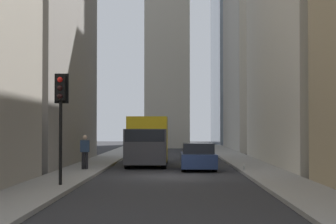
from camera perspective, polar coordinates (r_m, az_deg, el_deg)
ground_plane at (r=27.45m, az=0.26°, el=-6.13°), size 135.00×135.00×0.00m
sidewalk_right at (r=27.85m, az=-9.09°, el=-5.90°), size 90.00×2.20×0.14m
sidewalk_left at (r=27.78m, az=9.63°, el=-5.91°), size 90.00×2.20×0.14m
building_left_far at (r=60.78m, az=10.64°, el=7.72°), size 17.24×10.00×23.79m
delivery_truck at (r=34.74m, az=-1.96°, el=-2.73°), size 6.46×2.25×2.84m
sedan_navy at (r=31.48m, az=2.87°, el=-4.31°), size 4.30×1.78×1.42m
traffic_light_foreground at (r=22.31m, az=-10.13°, el=0.88°), size 0.43×0.52×4.08m
pedestrian at (r=30.46m, az=-7.88°, el=-3.64°), size 0.26×0.44×1.70m
discarded_bottle at (r=30.23m, az=7.22°, el=-5.21°), size 0.07×0.07×0.27m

